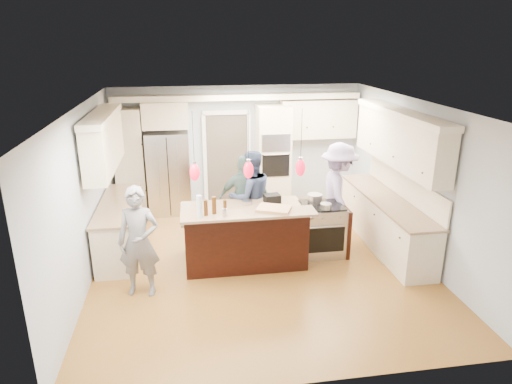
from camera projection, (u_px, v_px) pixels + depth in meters
The scene contains 23 objects.
ground_plane at pixel (259, 261), 7.92m from camera, with size 6.00×6.00×0.00m, color #AA752E.
room_shell at pixel (259, 160), 7.33m from camera, with size 5.54×6.04×2.72m.
refrigerator at pixel (169, 173), 9.87m from camera, with size 0.90×0.70×1.80m, color #B7B7BC.
oven_column at pixel (273, 157), 10.15m from camera, with size 0.72×0.69×2.30m.
back_upper_cabinets at pixel (205, 136), 9.85m from camera, with size 5.30×0.61×2.54m.
right_counter_run at pixel (390, 191), 8.22m from camera, with size 0.64×3.10×2.51m.
left_cabinets at pixel (114, 196), 7.97m from camera, with size 0.64×2.30×2.51m.
kitchen_island at pixel (244, 235), 7.79m from camera, with size 2.10×1.46×1.12m.
island_range at pixel (322, 229), 8.08m from camera, with size 0.82×0.71×0.92m.
pendant_lights at pixel (248, 170), 6.82m from camera, with size 1.75×0.15×1.03m.
person_bar_end at pixel (139, 242), 6.68m from camera, with size 0.62×0.40×1.69m, color slate.
person_far_left at pixel (251, 197), 8.43m from camera, with size 0.86×0.67×1.76m, color navy.
person_far_right at pixel (245, 200), 8.42m from camera, with size 0.98×0.41×1.68m, color slate.
person_range_side at pixel (338, 193), 8.48m from camera, with size 1.22×0.70×1.88m, color #A190C2.
floor_rug at pixel (390, 251), 8.27m from camera, with size 0.67×0.98×0.01m, color olive.
water_bottle at pixel (199, 206), 6.81m from camera, with size 0.08×0.08×0.34m, color silver.
beer_bottle_a at pixel (214, 205), 6.95m from camera, with size 0.07×0.07×0.27m, color #40230B.
beer_bottle_b at pixel (206, 208), 6.88m from camera, with size 0.06×0.06×0.25m, color #40230B.
beer_bottle_c at pixel (225, 206), 6.98m from camera, with size 0.05×0.05×0.21m, color #40230B.
drink_can at pixel (225, 212), 6.87m from camera, with size 0.07×0.07×0.13m, color #B7B7BC.
cutting_board at pixel (274, 209), 7.14m from camera, with size 0.51×0.36×0.04m, color tan.
pot_large at pixel (315, 198), 8.03m from camera, with size 0.26×0.26×0.15m, color #B7B7BC.
pot_small at pixel (326, 206), 7.73m from camera, with size 0.19×0.19×0.09m, color #B7B7BC.
Camera 1 is at (-1.16, -7.01, 3.69)m, focal length 32.00 mm.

